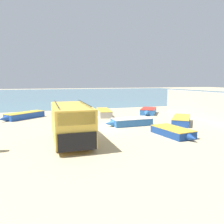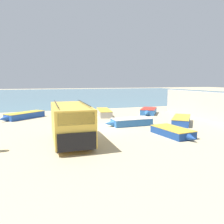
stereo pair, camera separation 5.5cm
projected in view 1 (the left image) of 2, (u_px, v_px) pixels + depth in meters
The scene contains 12 objects.
ground_plane at pixel (99, 128), 17.45m from camera, with size 200.00×200.00×0.00m, color tan.
sea_water at pixel (55, 94), 66.32m from camera, with size 120.00×80.00×0.01m, color slate.
harbor_wall at pixel (204, 105), 21.65m from camera, with size 0.50×12.42×2.71m, color #BCB7AD.
parked_van at pixel (71, 122), 13.23m from camera, with size 2.20×5.31×2.44m.
fishing_rowboat_0 at pixel (130, 122), 18.58m from camera, with size 4.11×1.53×0.61m.
fishing_rowboat_1 at pixel (23, 116), 21.87m from camera, with size 4.26×3.71×0.63m.
fishing_rowboat_2 at pixel (148, 111), 25.06m from camera, with size 3.06×3.74×0.63m.
fishing_rowboat_3 at pixel (182, 120), 19.51m from camera, with size 3.69×4.20×0.62m.
fishing_rowboat_4 at pixel (173, 132), 15.02m from camera, with size 1.91×3.79×0.53m.
fishing_rowboat_5 at pixel (66, 120), 19.47m from camera, with size 1.43×4.38×0.56m.
fishing_rowboat_6 at pixel (104, 112), 24.04m from camera, with size 1.83×4.93×0.67m.
fisherman_0 at pixel (55, 107), 22.86m from camera, with size 0.45×0.45×1.71m.
Camera 1 is at (-4.40, -16.55, 3.73)m, focal length 35.00 mm.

